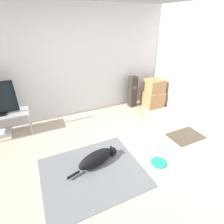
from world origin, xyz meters
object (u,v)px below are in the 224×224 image
cardboard_box_lower (153,99)px  cardboard_box_upper (154,86)px  game_console (2,133)px  tennis_ball_by_boxes (141,113)px  frisbee (159,162)px  dog (97,158)px  floor_speaker (133,92)px  tennis_ball_near_speaker (139,107)px  tv_stand (0,118)px

cardboard_box_lower → cardboard_box_upper: (0.02, 0.02, 0.39)m
game_console → tennis_ball_by_boxes: bearing=-8.8°
frisbee → tennis_ball_by_boxes: (0.70, 1.61, 0.02)m
dog → frisbee: 1.07m
floor_speaker → game_console: bearing=-179.1°
floor_speaker → tennis_ball_by_boxes: floor_speaker is taller
cardboard_box_lower → floor_speaker: floor_speaker is taller
tennis_ball_near_speaker → game_console: size_ratio=0.18×
frisbee → cardboard_box_upper: cardboard_box_upper is taller
cardboard_box_upper → floor_speaker: size_ratio=0.53×
tennis_ball_by_boxes → floor_speaker: bearing=84.8°
cardboard_box_upper → tennis_ball_by_boxes: bearing=-151.1°
cardboard_box_upper → tv_stand: cardboard_box_upper is taller
frisbee → game_console: bearing=140.1°
frisbee → cardboard_box_lower: size_ratio=0.52×
frisbee → tennis_ball_near_speaker: 2.10m
floor_speaker → tennis_ball_by_boxes: 0.68m
frisbee → tv_stand: size_ratio=0.24×
dog → cardboard_box_upper: size_ratio=2.08×
tennis_ball_by_boxes → game_console: 3.26m
cardboard_box_lower → game_console: (-3.80, 0.18, -0.17)m
floor_speaker → cardboard_box_upper: bearing=-21.8°
tennis_ball_near_speaker → tv_stand: bearing=177.5°
frisbee → cardboard_box_upper: 2.41m
cardboard_box_lower → tennis_ball_by_boxes: size_ratio=7.83×
dog → tennis_ball_by_boxes: 2.05m
tv_stand → tennis_ball_by_boxes: size_ratio=16.86×
frisbee → tennis_ball_near_speaker: tennis_ball_near_speaker is taller
cardboard_box_upper → dog: bearing=-146.6°
cardboard_box_upper → game_console: size_ratio=1.29×
cardboard_box_lower → tennis_ball_near_speaker: bearing=180.0°
tennis_ball_near_speaker → cardboard_box_upper: bearing=2.0°
floor_speaker → tennis_ball_near_speaker: 0.47m
tv_stand → dog: bearing=-47.7°
dog → tv_stand: (-1.49, 1.63, 0.31)m
cardboard_box_upper → tv_stand: bearing=178.0°
floor_speaker → game_console: size_ratio=2.42×
game_console → frisbee: bearing=-39.9°
tennis_ball_by_boxes → tennis_ball_near_speaker: 0.35m
dog → frisbee: bearing=-24.2°
cardboard_box_lower → tennis_ball_near_speaker: cardboard_box_lower is taller
tv_stand → tennis_ball_near_speaker: size_ratio=16.86×
frisbee → cardboard_box_upper: size_ratio=0.59×
floor_speaker → tennis_ball_near_speaker: size_ratio=13.14×
tennis_ball_by_boxes → tennis_ball_near_speaker: (0.14, 0.31, 0.00)m
frisbee → tennis_ball_by_boxes: tennis_ball_by_boxes is taller
cardboard_box_lower → tennis_ball_near_speaker: (-0.44, 0.00, -0.18)m
cardboard_box_upper → tennis_ball_by_boxes: (-0.60, -0.33, -0.57)m
tennis_ball_near_speaker → game_console: bearing=176.9°
frisbee → tennis_ball_near_speaker: bearing=66.2°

